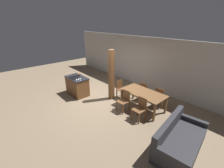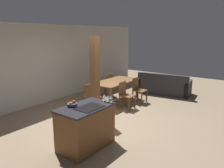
% 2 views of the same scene
% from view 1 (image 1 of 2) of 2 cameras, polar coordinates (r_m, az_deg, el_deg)
% --- Properties ---
extents(ground_plane, '(16.00, 16.00, 0.00)m').
position_cam_1_polar(ground_plane, '(7.09, -4.46, -6.09)').
color(ground_plane, '#847056').
extents(wall_back, '(11.20, 0.08, 2.70)m').
position_cam_1_polar(wall_back, '(8.49, 10.83, 8.32)').
color(wall_back, beige).
rests_on(wall_back, ground_plane).
extents(kitchen_island, '(1.19, 0.73, 0.92)m').
position_cam_1_polar(kitchen_island, '(7.62, -13.07, -0.69)').
color(kitchen_island, brown).
rests_on(kitchen_island, ground_plane).
extents(fruit_bowl, '(0.21, 0.21, 0.11)m').
position_cam_1_polar(fruit_bowl, '(7.66, -12.47, 3.50)').
color(fruit_bowl, '#383D47').
rests_on(fruit_bowl, kitchen_island).
extents(wine_glass_near, '(0.08, 0.08, 0.14)m').
position_cam_1_polar(wine_glass_near, '(6.86, -13.42, 1.74)').
color(wine_glass_near, silver).
rests_on(wine_glass_near, kitchen_island).
extents(wine_glass_middle, '(0.08, 0.08, 0.14)m').
position_cam_1_polar(wine_glass_middle, '(6.90, -12.74, 1.93)').
color(wine_glass_middle, silver).
rests_on(wine_glass_middle, kitchen_island).
extents(wine_glass_far, '(0.08, 0.08, 0.14)m').
position_cam_1_polar(wine_glass_far, '(6.94, -12.07, 2.12)').
color(wine_glass_far, silver).
rests_on(wine_glass_far, kitchen_island).
extents(dining_table, '(1.80, 0.92, 0.75)m').
position_cam_1_polar(dining_table, '(6.27, 11.76, -3.90)').
color(dining_table, brown).
rests_on(dining_table, ground_plane).
extents(dining_chair_near_left, '(0.40, 0.40, 0.87)m').
position_cam_1_polar(dining_chair_near_left, '(6.11, 4.64, -6.22)').
color(dining_chair_near_left, brown).
rests_on(dining_chair_near_left, ground_plane).
extents(dining_chair_near_right, '(0.40, 0.40, 0.87)m').
position_cam_1_polar(dining_chair_near_right, '(5.67, 10.63, -9.12)').
color(dining_chair_near_right, brown).
rests_on(dining_chair_near_right, ground_plane).
extents(dining_chair_far_left, '(0.40, 0.40, 0.87)m').
position_cam_1_polar(dining_chair_far_left, '(7.07, 12.42, -2.47)').
color(dining_chair_far_left, brown).
rests_on(dining_chair_far_left, ground_plane).
extents(dining_chair_far_right, '(0.40, 0.40, 0.87)m').
position_cam_1_polar(dining_chair_far_right, '(6.69, 17.99, -4.64)').
color(dining_chair_far_right, brown).
rests_on(dining_chair_far_right, ground_plane).
extents(dining_chair_head_end, '(0.40, 0.40, 0.87)m').
position_cam_1_polar(dining_chair_head_end, '(7.09, 3.47, -1.87)').
color(dining_chair_head_end, brown).
rests_on(dining_chair_head_end, ground_plane).
extents(couch, '(1.19, 2.09, 0.85)m').
position_cam_1_polar(couch, '(4.95, 24.26, -19.04)').
color(couch, '#2D2D33').
rests_on(couch, ground_plane).
extents(timber_post, '(0.20, 0.20, 2.32)m').
position_cam_1_polar(timber_post, '(6.76, -0.24, 3.27)').
color(timber_post, brown).
rests_on(timber_post, ground_plane).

